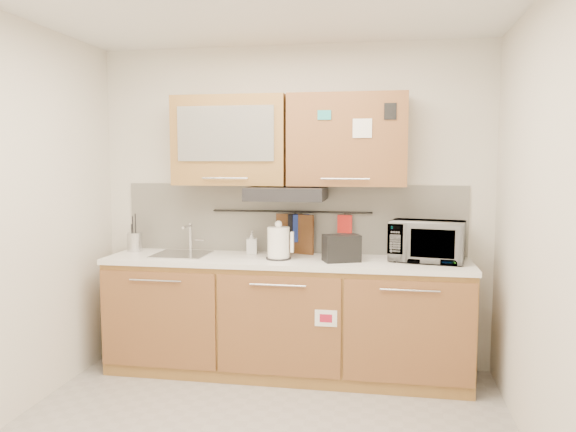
% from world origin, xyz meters
% --- Properties ---
extents(wall_back, '(3.20, 0.00, 3.20)m').
position_xyz_m(wall_back, '(0.00, 1.50, 1.30)').
color(wall_back, silver).
rests_on(wall_back, ground).
extents(wall_right, '(0.00, 3.00, 3.00)m').
position_xyz_m(wall_right, '(1.60, 0.00, 1.30)').
color(wall_right, silver).
rests_on(wall_right, ground).
extents(base_cabinet, '(2.80, 0.64, 0.88)m').
position_xyz_m(base_cabinet, '(0.00, 1.19, 0.41)').
color(base_cabinet, '#A67D3B').
rests_on(base_cabinet, floor).
extents(countertop, '(2.82, 0.62, 0.04)m').
position_xyz_m(countertop, '(0.00, 1.19, 0.90)').
color(countertop, white).
rests_on(countertop, base_cabinet).
extents(backsplash, '(2.80, 0.02, 0.56)m').
position_xyz_m(backsplash, '(0.00, 1.49, 1.20)').
color(backsplash, silver).
rests_on(backsplash, countertop).
extents(upper_cabinets, '(1.82, 0.37, 0.70)m').
position_xyz_m(upper_cabinets, '(-0.00, 1.32, 1.83)').
color(upper_cabinets, '#A67D3B').
rests_on(upper_cabinets, wall_back).
extents(range_hood, '(0.60, 0.46, 0.10)m').
position_xyz_m(range_hood, '(0.00, 1.25, 1.42)').
color(range_hood, black).
rests_on(range_hood, upper_cabinets).
extents(sink, '(0.42, 0.40, 0.26)m').
position_xyz_m(sink, '(-0.85, 1.21, 0.92)').
color(sink, silver).
rests_on(sink, countertop).
extents(utensil_rail, '(1.30, 0.02, 0.02)m').
position_xyz_m(utensil_rail, '(0.00, 1.45, 1.26)').
color(utensil_rail, black).
rests_on(utensil_rail, backsplash).
extents(utensil_crock, '(0.13, 0.13, 0.31)m').
position_xyz_m(utensil_crock, '(-1.30, 1.31, 1.00)').
color(utensil_crock, silver).
rests_on(utensil_crock, countertop).
extents(kettle, '(0.21, 0.19, 0.30)m').
position_xyz_m(kettle, '(-0.05, 1.15, 1.04)').
color(kettle, white).
rests_on(kettle, countertop).
extents(toaster, '(0.31, 0.25, 0.20)m').
position_xyz_m(toaster, '(0.44, 1.13, 1.02)').
color(toaster, black).
rests_on(toaster, countertop).
extents(microwave, '(0.60, 0.46, 0.30)m').
position_xyz_m(microwave, '(1.07, 1.27, 1.07)').
color(microwave, '#999999').
rests_on(microwave, countertop).
extents(soap_bottle, '(0.10, 0.10, 0.18)m').
position_xyz_m(soap_bottle, '(-0.31, 1.35, 1.01)').
color(soap_bottle, '#999999').
rests_on(soap_bottle, countertop).
extents(cutting_board, '(0.33, 0.14, 0.42)m').
position_xyz_m(cutting_board, '(0.03, 1.44, 1.03)').
color(cutting_board, brown).
rests_on(cutting_board, utensil_rail).
extents(oven_mitt, '(0.14, 0.07, 0.22)m').
position_xyz_m(oven_mitt, '(0.08, 1.44, 1.13)').
color(oven_mitt, navy).
rests_on(oven_mitt, utensil_rail).
extents(dark_pouch, '(0.13, 0.08, 0.20)m').
position_xyz_m(dark_pouch, '(0.04, 1.44, 1.14)').
color(dark_pouch, black).
rests_on(dark_pouch, utensil_rail).
extents(pot_holder, '(0.12, 0.03, 0.14)m').
position_xyz_m(pot_holder, '(0.44, 1.44, 1.17)').
color(pot_holder, red).
rests_on(pot_holder, utensil_rail).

